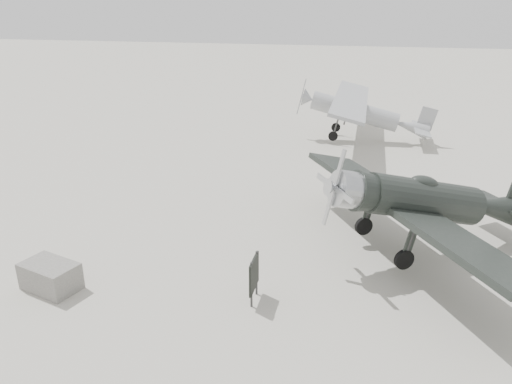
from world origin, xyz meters
TOP-DOWN VIEW (x-y plane):
  - ground at (0.00, 0.00)m, footprint 160.00×160.00m
  - lowwing_monoplane at (5.24, -0.40)m, footprint 8.74×10.32m
  - highwing_monoplane at (2.39, 13.56)m, footprint 7.76×10.87m
  - equipment_block at (-5.57, -5.17)m, footprint 1.84×1.42m
  - sign_board at (0.33, -4.40)m, footprint 0.08×0.95m

SIDE VIEW (x-z plane):
  - ground at x=0.00m, z-range 0.00..0.00m
  - equipment_block at x=-5.57m, z-range 0.00..0.81m
  - sign_board at x=0.33m, z-range 0.13..1.51m
  - lowwing_monoplane at x=5.24m, z-range 0.10..3.65m
  - highwing_monoplane at x=2.39m, z-range 0.39..3.50m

